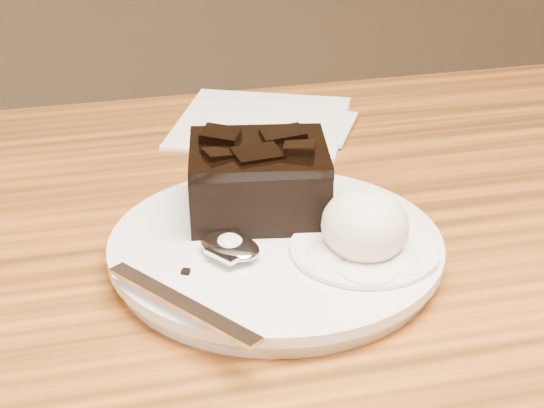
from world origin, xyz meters
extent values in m
cylinder|color=silver|center=(0.06, 0.05, 0.76)|extent=(0.22, 0.22, 0.02)
cube|color=black|center=(0.06, 0.09, 0.79)|extent=(0.11, 0.10, 0.04)
ellipsoid|color=silver|center=(0.11, 0.02, 0.79)|extent=(0.06, 0.06, 0.05)
cylinder|color=white|center=(0.11, 0.02, 0.77)|extent=(0.10, 0.10, 0.00)
cube|color=white|center=(0.11, 0.30, 0.75)|extent=(0.20, 0.20, 0.01)
cube|color=black|center=(0.10, 0.02, 0.77)|extent=(0.01, 0.01, 0.00)
cube|color=black|center=(0.00, 0.02, 0.77)|extent=(0.01, 0.01, 0.00)
camera|label=1|loc=(-0.06, -0.43, 1.05)|focal=56.77mm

